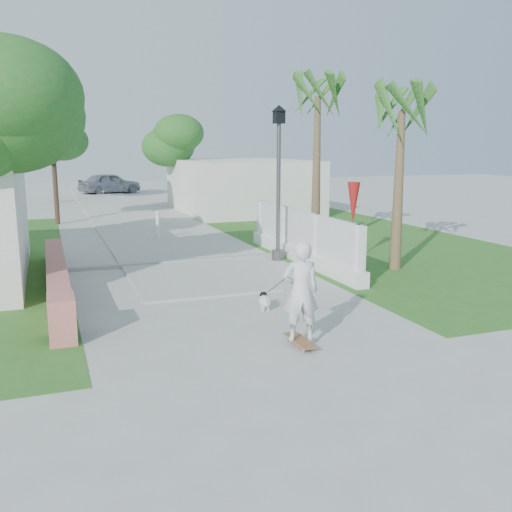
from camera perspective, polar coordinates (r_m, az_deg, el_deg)
name	(u,v)px	position (r m, az deg, el deg)	size (l,w,h in m)	color
ground	(247,324)	(10.85, -0.88, -6.80)	(90.00, 90.00, 0.00)	#B7B7B2
path_strip	(118,211)	(30.13, -13.67, 4.41)	(3.20, 36.00, 0.06)	#B7B7B2
curb	(178,262)	(16.45, -7.85, -0.57)	(6.50, 0.25, 0.10)	#999993
grass_right	(357,239)	(20.85, 10.02, 1.68)	(8.00, 20.00, 0.01)	#2C6A21
pink_wall	(57,281)	(13.64, -19.25, -2.36)	(0.45, 8.20, 0.80)	#D16B6B
lattice_fence	(301,243)	(16.49, 4.49, 1.27)	(0.35, 7.00, 1.50)	white
building_right	(241,186)	(29.38, -1.53, 7.04)	(6.00, 8.00, 2.60)	silver
street_lamp	(279,177)	(16.54, 2.27, 7.89)	(0.44, 0.44, 4.44)	#59595E
bollard	(158,225)	(20.27, -9.80, 3.07)	(0.14, 0.14, 1.09)	white
patio_umbrella	(353,204)	(16.54, 9.71, 5.17)	(0.36, 0.36, 2.30)	#59595E
tree_path_left	(52,133)	(25.74, -19.69, 11.48)	(3.40, 3.40, 5.23)	#4C3826
tree_path_right	(178,142)	(30.47, -7.83, 11.22)	(3.00, 3.00, 4.79)	#4C3826
tree_path_far	(53,137)	(35.74, -19.63, 11.17)	(3.20, 3.20, 5.17)	#4C3826
palm_far	(318,107)	(18.16, 6.19, 14.61)	(1.80, 1.80, 5.30)	brown
palm_near	(402,121)	(15.69, 14.36, 12.98)	(1.80, 1.80, 4.70)	brown
skateboarder	(280,289)	(10.26, 2.43, -3.32)	(0.68, 2.83, 1.78)	#935D3A
dog	(265,300)	(11.72, 0.87, -4.46)	(0.30, 0.52, 0.36)	silver
parked_car	(110,183)	(41.46, -14.41, 7.07)	(1.73, 4.29, 1.46)	#95989C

